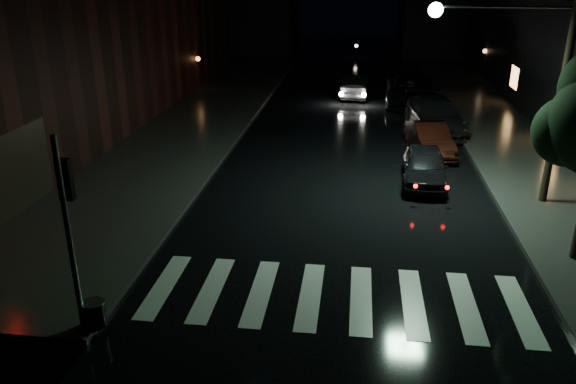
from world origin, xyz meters
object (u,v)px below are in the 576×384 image
(parked_car_a, at_px, (424,166))
(parked_car_d, at_px, (410,91))
(parked_car_c, at_px, (435,115))
(parked_car_b, at_px, (430,139))
(oncoming_car, at_px, (356,86))

(parked_car_a, distance_m, parked_car_d, 12.99)
(parked_car_c, xyz_separation_m, parked_car_d, (-0.72, 5.66, 0.02))
(parked_car_b, distance_m, oncoming_car, 11.47)
(parked_car_d, height_order, oncoming_car, parked_car_d)
(parked_car_b, bearing_deg, parked_car_a, -106.68)
(parked_car_a, bearing_deg, oncoming_car, 104.14)
(parked_car_c, distance_m, parked_car_d, 5.71)
(parked_car_a, relative_size, parked_car_b, 0.99)
(parked_car_a, xyz_separation_m, oncoming_car, (-2.60, 14.69, 0.05))
(parked_car_b, bearing_deg, parked_car_c, 73.04)
(parked_car_a, relative_size, parked_car_c, 0.70)
(parked_car_b, xyz_separation_m, parked_car_c, (0.60, 3.64, 0.16))
(parked_car_d, distance_m, oncoming_car, 3.51)
(parked_car_b, xyz_separation_m, oncoming_car, (-3.19, 11.01, 0.06))
(parked_car_c, bearing_deg, parked_car_b, -105.77)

